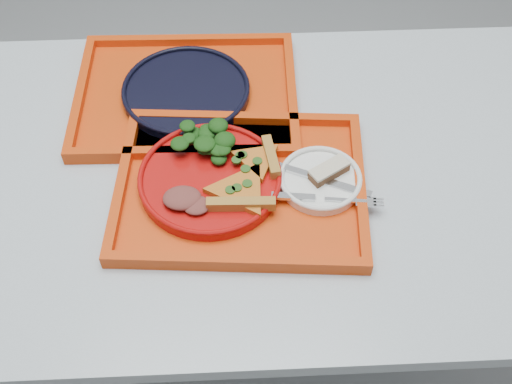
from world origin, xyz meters
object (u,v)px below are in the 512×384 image
dinner_plate (210,180)px  tray_far (187,97)px  tray_main (241,188)px  navy_plate (186,92)px  dessert_bar (329,171)px

dinner_plate → tray_far: bearing=101.7°
dinner_plate → tray_main: bearing=-10.3°
tray_far → dinner_plate: 0.24m
dinner_plate → navy_plate: 0.24m
dinner_plate → dessert_bar: bearing=-0.2°
navy_plate → dessert_bar: (0.26, -0.24, 0.02)m
dinner_plate → dessert_bar: 0.22m
tray_main → dinner_plate: dinner_plate is taller
tray_main → dessert_bar: 0.16m
tray_main → dinner_plate: size_ratio=1.73×
tray_main → dessert_bar: size_ratio=5.63×
tray_main → dessert_bar: (0.16, 0.01, 0.03)m
tray_main → dinner_plate: (-0.06, 0.01, 0.02)m
tray_main → navy_plate: (-0.10, 0.25, 0.01)m
tray_far → dinner_plate: dinner_plate is taller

